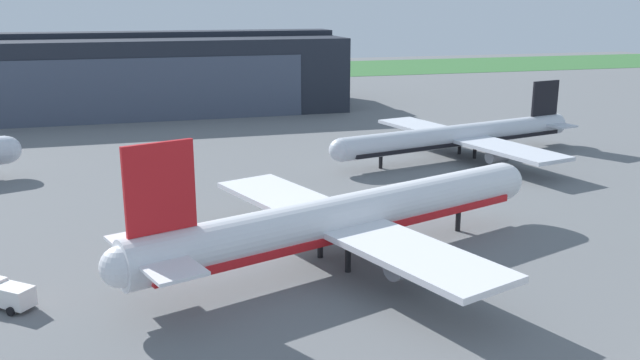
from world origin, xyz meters
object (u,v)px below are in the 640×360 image
Objects in this scene: maintenance_hangar at (129,73)px; airliner_far_right at (460,136)px; pushback_tractor at (5,294)px; airliner_near_left at (349,217)px.

airliner_far_right is (49.79, -64.80, -4.87)m from maintenance_hangar.
maintenance_hangar is 2.05× the size of airliner_far_right.
maintenance_hangar is 104.79m from pushback_tractor.
maintenance_hangar reaches higher than airliner_near_left.
maintenance_hangar is at bearing 127.54° from airliner_far_right.
airliner_far_right is at bearing 32.78° from pushback_tractor.
maintenance_hangar is 103.67m from airliner_near_left.
airliner_near_left is 48.23m from airliner_far_right.
airliner_far_right reaches higher than pushback_tractor.
airliner_near_left reaches higher than pushback_tractor.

